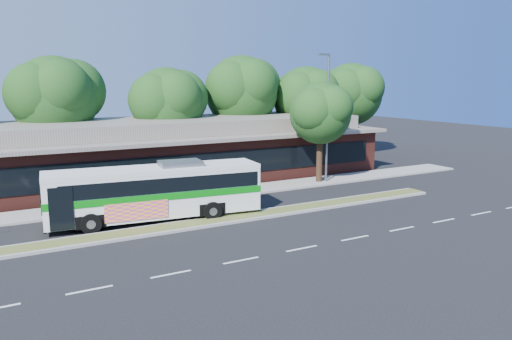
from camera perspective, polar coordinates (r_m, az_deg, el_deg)
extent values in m
plane|color=black|center=(26.26, -0.95, -5.84)|extent=(120.00, 120.00, 0.00)
cube|color=#4A5B26|center=(26.75, -1.56, -5.37)|extent=(26.00, 1.10, 0.15)
cube|color=gray|center=(31.85, -6.41, -2.92)|extent=(44.00, 2.60, 0.12)
cube|color=#4F1F19|center=(37.63, -10.37, 1.40)|extent=(32.00, 10.00, 3.20)
cube|color=#6A615A|center=(37.41, -10.45, 4.00)|extent=(33.20, 11.20, 0.24)
cube|color=#6A615A|center=(37.35, -10.48, 4.96)|extent=(30.00, 8.00, 1.00)
cube|color=black|center=(32.95, -7.53, 0.41)|extent=(30.00, 0.06, 1.60)
cylinder|color=slate|center=(35.62, 8.15, 5.67)|extent=(0.16, 0.16, 9.00)
cube|color=slate|center=(35.31, 7.81, 12.95)|extent=(0.90, 0.18, 0.14)
cylinder|color=black|center=(38.90, -21.65, 1.87)|extent=(0.44, 0.44, 4.20)
sphere|color=#133B15|center=(38.58, -22.03, 7.61)|extent=(6.00, 6.00, 6.00)
sphere|color=#133B15|center=(39.20, -20.19, 8.46)|extent=(4.68, 4.68, 4.68)
cylinder|color=black|center=(39.78, -9.95, 2.31)|extent=(0.44, 0.44, 3.78)
sphere|color=#133B15|center=(39.46, -10.11, 7.45)|extent=(5.60, 5.60, 5.60)
sphere|color=#133B15|center=(40.27, -8.62, 8.18)|extent=(4.37, 4.37, 4.37)
cylinder|color=black|center=(43.42, -1.65, 3.53)|extent=(0.44, 0.44, 4.41)
sphere|color=#133B15|center=(43.13, -1.68, 8.90)|extent=(6.20, 6.20, 6.20)
sphere|color=#133B15|center=(44.19, -0.34, 9.58)|extent=(4.84, 4.84, 4.84)
cylinder|color=black|center=(45.69, 5.64, 3.47)|extent=(0.44, 0.44, 3.86)
sphere|color=#133B15|center=(45.41, 5.72, 8.08)|extent=(5.80, 5.80, 5.80)
sphere|color=#133B15|center=(46.50, 6.75, 8.68)|extent=(4.52, 4.52, 4.52)
cylinder|color=black|center=(50.09, 10.65, 4.08)|extent=(0.44, 0.44, 4.12)
sphere|color=#133B15|center=(49.83, 10.79, 8.50)|extent=(6.00, 6.00, 6.00)
sphere|color=#133B15|center=(51.04, 11.66, 9.04)|extent=(4.68, 4.68, 4.68)
cube|color=silver|center=(26.51, -11.43, -2.40)|extent=(11.11, 3.50, 2.51)
cube|color=black|center=(26.46, -10.89, -1.29)|extent=(10.24, 3.45, 0.75)
cube|color=silver|center=(26.29, -11.52, 0.04)|extent=(11.13, 3.52, 0.24)
cube|color=#05750E|center=(26.53, -11.42, -2.55)|extent=(11.17, 3.56, 0.35)
cube|color=black|center=(25.97, -23.38, -2.63)|extent=(0.28, 2.04, 1.56)
cube|color=black|center=(27.96, -0.41, -0.30)|extent=(0.26, 1.90, 1.00)
cube|color=#CF3D8D|center=(25.32, -13.46, -4.59)|extent=(3.08, 0.38, 0.91)
cube|color=slate|center=(26.55, -8.65, 0.75)|extent=(2.33, 1.69, 0.27)
cylinder|color=black|center=(25.24, -18.35, -5.86)|extent=(1.03, 0.44, 1.00)
cylinder|color=black|center=(27.44, -18.75, -4.60)|extent=(1.03, 0.44, 1.00)
cylinder|color=black|center=(26.35, -5.00, -4.69)|extent=(1.03, 0.44, 1.00)
cylinder|color=black|center=(28.47, -6.42, -3.59)|extent=(1.03, 0.44, 1.00)
cylinder|color=black|center=(35.80, 7.26, 1.43)|extent=(0.44, 0.44, 3.68)
sphere|color=#133B15|center=(35.46, 7.38, 6.45)|extent=(4.33, 4.33, 4.33)
sphere|color=#133B15|center=(36.29, 8.33, 7.06)|extent=(3.38, 3.38, 3.38)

